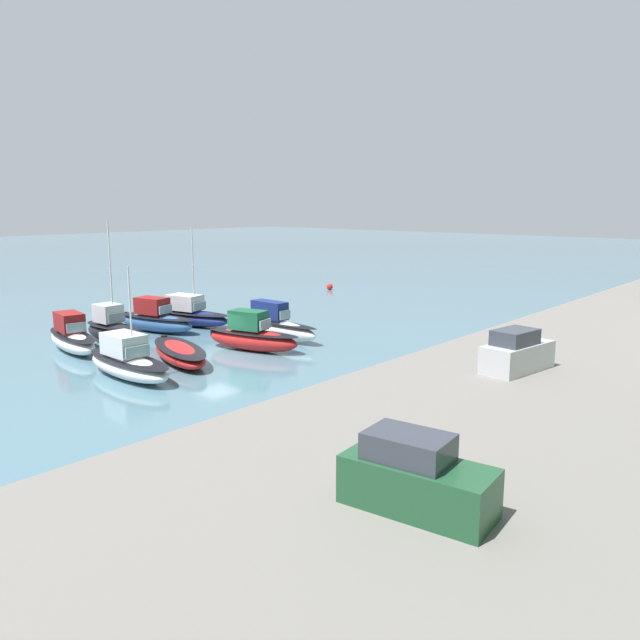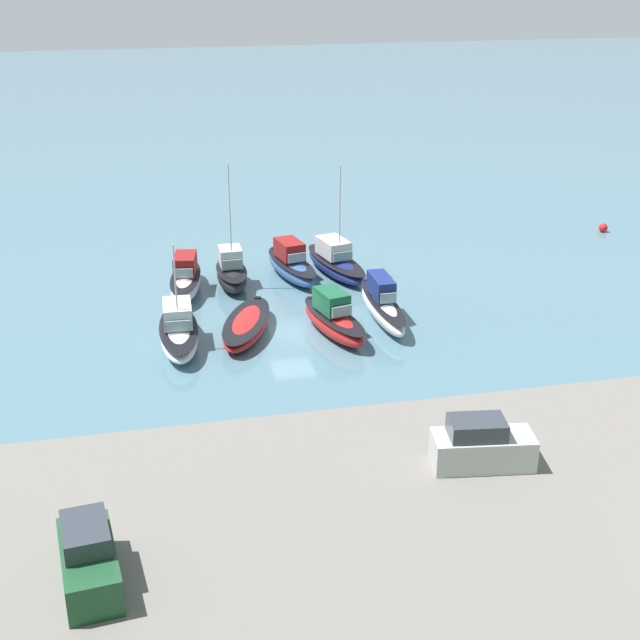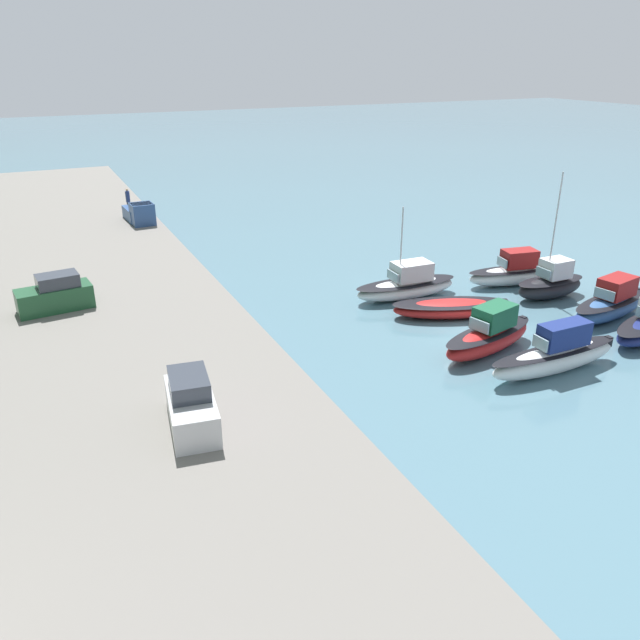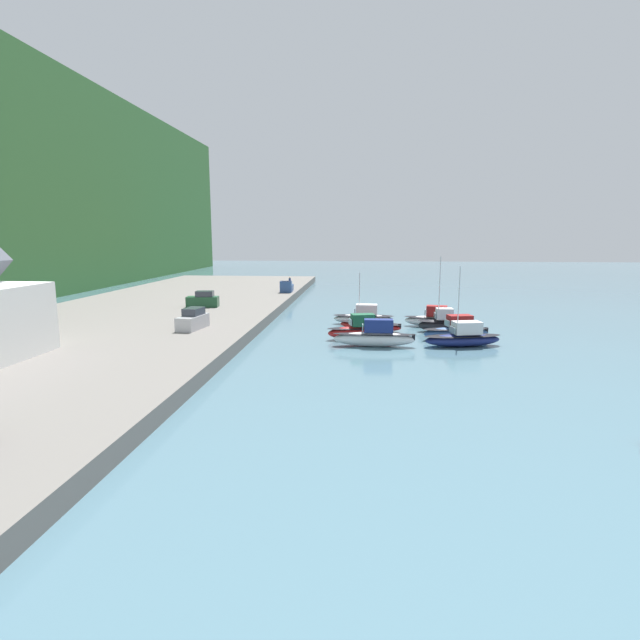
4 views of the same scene
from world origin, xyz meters
name	(u,v)px [view 3 (image 3 of 4)]	position (x,y,z in m)	size (l,w,h in m)	color
ground_plane	(476,333)	(0.00, 0.00, 0.00)	(320.00, 320.00, 0.00)	slate
moored_boat_0	(556,355)	(-5.73, -0.52, 1.00)	(1.54, 8.15, 2.72)	white
moored_boat_1	(489,335)	(-2.31, 0.99, 0.98)	(3.51, 7.13, 2.67)	red
moored_boat_2	(451,308)	(2.71, -0.13, 0.57)	(4.78, 7.85, 1.06)	red
moored_boat_3	(407,285)	(6.72, 0.58, 0.90)	(2.51, 7.53, 6.30)	white
moored_boat_5	(611,303)	(-1.69, -9.09, 0.95)	(3.38, 7.34, 2.60)	#33568E
moored_boat_6	(551,284)	(2.56, -8.22, 1.01)	(1.98, 5.34, 8.50)	black
moored_boat_7	(514,272)	(5.66, -7.75, 0.93)	(3.10, 7.16, 2.55)	white
parked_car_0	(55,295)	(11.24, 22.29, 2.16)	(2.26, 4.38, 2.16)	#1E4C2D
parked_car_2	(191,405)	(-4.56, 18.21, 2.16)	(4.41, 2.36, 2.16)	#B7B7BC
pickup_truck_1	(140,213)	(30.34, 13.89, 2.07)	(4.83, 2.22, 1.90)	#2D4C84
person_on_quay	(128,199)	(35.37, 14.07, 2.35)	(0.40, 0.40, 2.14)	#232838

